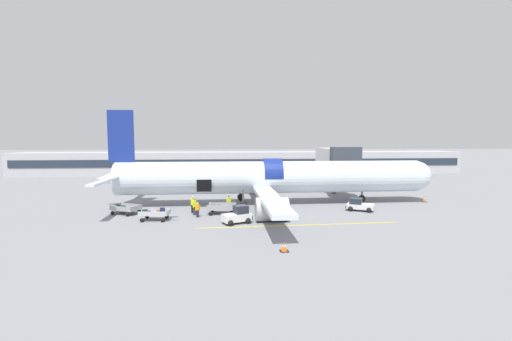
{
  "coord_description": "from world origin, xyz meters",
  "views": [
    {
      "loc": [
        -5.0,
        -35.14,
        7.94
      ],
      "look_at": [
        -1.33,
        3.74,
        4.43
      ],
      "focal_mm": 24.0,
      "sensor_mm": 36.0,
      "label": 1
    }
  ],
  "objects_px": {
    "baggage_tug_lead": "(238,216)",
    "ground_crew_loader_b": "(198,209)",
    "ground_crew_supervisor": "(193,204)",
    "baggage_cart_queued": "(155,214)",
    "ground_crew_loader_a": "(229,202)",
    "baggage_tug_mid": "(359,205)",
    "baggage_cart_loading": "(222,209)",
    "baggage_cart_empty": "(126,209)",
    "suitcase_on_tarmac_upright": "(239,215)",
    "ground_crew_driver": "(195,206)",
    "airplane": "(268,178)"
  },
  "relations": [
    {
      "from": "baggage_tug_lead",
      "to": "ground_crew_loader_b",
      "type": "relative_size",
      "value": 1.95
    },
    {
      "from": "baggage_tug_lead",
      "to": "ground_crew_supervisor",
      "type": "distance_m",
      "value": 6.97
    },
    {
      "from": "baggage_cart_queued",
      "to": "ground_crew_loader_a",
      "type": "distance_m",
      "value": 8.81
    },
    {
      "from": "baggage_tug_lead",
      "to": "baggage_tug_mid",
      "type": "height_order",
      "value": "baggage_tug_lead"
    },
    {
      "from": "baggage_tug_lead",
      "to": "baggage_cart_loading",
      "type": "xyz_separation_m",
      "value": [
        -1.46,
        4.32,
        -0.16
      ]
    },
    {
      "from": "baggage_cart_loading",
      "to": "baggage_cart_empty",
      "type": "distance_m",
      "value": 10.39
    },
    {
      "from": "ground_crew_loader_a",
      "to": "ground_crew_loader_b",
      "type": "bearing_deg",
      "value": -129.8
    },
    {
      "from": "baggage_tug_lead",
      "to": "baggage_tug_mid",
      "type": "relative_size",
      "value": 0.9
    },
    {
      "from": "baggage_tug_mid",
      "to": "suitcase_on_tarmac_upright",
      "type": "xyz_separation_m",
      "value": [
        -13.65,
        -2.36,
        -0.32
      ]
    },
    {
      "from": "ground_crew_driver",
      "to": "suitcase_on_tarmac_upright",
      "type": "relative_size",
      "value": 2.66
    },
    {
      "from": "ground_crew_loader_b",
      "to": "ground_crew_loader_a",
      "type": "bearing_deg",
      "value": 50.2
    },
    {
      "from": "ground_crew_loader_a",
      "to": "ground_crew_loader_b",
      "type": "distance_m",
      "value": 5.09
    },
    {
      "from": "baggage_cart_loading",
      "to": "ground_crew_driver",
      "type": "relative_size",
      "value": 2.18
    },
    {
      "from": "baggage_tug_mid",
      "to": "ground_crew_supervisor",
      "type": "xyz_separation_m",
      "value": [
        -18.6,
        0.5,
        0.35
      ]
    },
    {
      "from": "baggage_cart_empty",
      "to": "ground_crew_supervisor",
      "type": "xyz_separation_m",
      "value": [
        7.1,
        -0.11,
        0.47
      ]
    },
    {
      "from": "ground_crew_loader_a",
      "to": "ground_crew_supervisor",
      "type": "height_order",
      "value": "ground_crew_supervisor"
    },
    {
      "from": "ground_crew_loader_a",
      "to": "ground_crew_loader_b",
      "type": "height_order",
      "value": "ground_crew_loader_a"
    },
    {
      "from": "airplane",
      "to": "ground_crew_loader_b",
      "type": "xyz_separation_m",
      "value": [
        -8.19,
        -6.57,
        -2.44
      ]
    },
    {
      "from": "baggage_cart_loading",
      "to": "baggage_cart_empty",
      "type": "xyz_separation_m",
      "value": [
        -10.34,
        0.93,
        -0.06
      ]
    },
    {
      "from": "baggage_tug_mid",
      "to": "baggage_cart_queued",
      "type": "relative_size",
      "value": 0.89
    },
    {
      "from": "ground_crew_loader_b",
      "to": "suitcase_on_tarmac_upright",
      "type": "bearing_deg",
      "value": -8.63
    },
    {
      "from": "baggage_tug_mid",
      "to": "suitcase_on_tarmac_upright",
      "type": "height_order",
      "value": "baggage_tug_mid"
    },
    {
      "from": "baggage_tug_mid",
      "to": "ground_crew_supervisor",
      "type": "relative_size",
      "value": 1.86
    },
    {
      "from": "ground_crew_driver",
      "to": "ground_crew_supervisor",
      "type": "height_order",
      "value": "ground_crew_driver"
    },
    {
      "from": "airplane",
      "to": "baggage_tug_mid",
      "type": "xyz_separation_m",
      "value": [
        9.7,
        -4.85,
        -2.65
      ]
    },
    {
      "from": "baggage_cart_loading",
      "to": "ground_crew_supervisor",
      "type": "distance_m",
      "value": 3.37
    },
    {
      "from": "airplane",
      "to": "ground_crew_loader_b",
      "type": "bearing_deg",
      "value": -141.29
    },
    {
      "from": "airplane",
      "to": "ground_crew_loader_a",
      "type": "distance_m",
      "value": 6.11
    },
    {
      "from": "ground_crew_loader_b",
      "to": "baggage_cart_empty",
      "type": "bearing_deg",
      "value": 163.36
    },
    {
      "from": "baggage_cart_queued",
      "to": "ground_crew_driver",
      "type": "relative_size",
      "value": 2.07
    },
    {
      "from": "airplane",
      "to": "ground_crew_driver",
      "type": "relative_size",
      "value": 22.52
    },
    {
      "from": "airplane",
      "to": "ground_crew_driver",
      "type": "distance_m",
      "value": 10.43
    },
    {
      "from": "suitcase_on_tarmac_upright",
      "to": "baggage_cart_loading",
      "type": "bearing_deg",
      "value": 129.75
    },
    {
      "from": "baggage_tug_mid",
      "to": "ground_crew_supervisor",
      "type": "height_order",
      "value": "ground_crew_supervisor"
    },
    {
      "from": "ground_crew_loader_b",
      "to": "ground_crew_driver",
      "type": "relative_size",
      "value": 0.85
    },
    {
      "from": "baggage_tug_lead",
      "to": "ground_crew_loader_a",
      "type": "distance_m",
      "value": 6.87
    },
    {
      "from": "baggage_cart_queued",
      "to": "baggage_tug_lead",
      "type": "bearing_deg",
      "value": -13.73
    },
    {
      "from": "baggage_tug_mid",
      "to": "baggage_cart_empty",
      "type": "bearing_deg",
      "value": 178.63
    },
    {
      "from": "ground_crew_supervisor",
      "to": "ground_crew_loader_b",
      "type": "bearing_deg",
      "value": -72.42
    },
    {
      "from": "baggage_cart_queued",
      "to": "baggage_cart_empty",
      "type": "height_order",
      "value": "baggage_cart_queued"
    },
    {
      "from": "baggage_cart_empty",
      "to": "ground_crew_loader_a",
      "type": "bearing_deg",
      "value": 8.12
    },
    {
      "from": "ground_crew_loader_a",
      "to": "ground_crew_driver",
      "type": "xyz_separation_m",
      "value": [
        -3.65,
        -2.8,
        0.14
      ]
    },
    {
      "from": "baggage_cart_loading",
      "to": "ground_crew_loader_a",
      "type": "xyz_separation_m",
      "value": [
        0.71,
        2.51,
        0.28
      ]
    },
    {
      "from": "ground_crew_driver",
      "to": "ground_crew_loader_b",
      "type": "bearing_deg",
      "value": -70.21
    },
    {
      "from": "baggage_cart_loading",
      "to": "ground_crew_loader_a",
      "type": "height_order",
      "value": "ground_crew_loader_a"
    },
    {
      "from": "baggage_cart_queued",
      "to": "ground_crew_loader_a",
      "type": "relative_size",
      "value": 2.43
    },
    {
      "from": "ground_crew_loader_b",
      "to": "ground_crew_driver",
      "type": "distance_m",
      "value": 1.19
    },
    {
      "from": "baggage_tug_lead",
      "to": "ground_crew_driver",
      "type": "distance_m",
      "value": 5.97
    },
    {
      "from": "baggage_cart_loading",
      "to": "suitcase_on_tarmac_upright",
      "type": "distance_m",
      "value": 2.67
    },
    {
      "from": "baggage_cart_loading",
      "to": "ground_crew_driver",
      "type": "xyz_separation_m",
      "value": [
        -2.94,
        -0.29,
        0.42
      ]
    }
  ]
}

